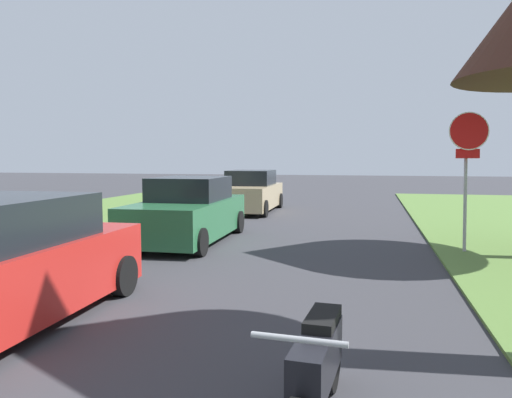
{
  "coord_description": "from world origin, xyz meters",
  "views": [
    {
      "loc": [
        2.21,
        1.49,
        2.05
      ],
      "look_at": [
        0.02,
        10.84,
        1.24
      ],
      "focal_mm": 34.27,
      "sensor_mm": 36.0,
      "label": 1
    }
  ],
  "objects_px": {
    "stop_sign_far": "(468,151)",
    "parked_sedan_green": "(188,212)",
    "parked_motorcycle": "(317,370)",
    "parked_sedan_tan": "(250,193)"
  },
  "relations": [
    {
      "from": "stop_sign_far",
      "to": "parked_motorcycle",
      "type": "distance_m",
      "value": 8.13
    },
    {
      "from": "parked_sedan_tan",
      "to": "parked_motorcycle",
      "type": "xyz_separation_m",
      "value": [
        4.11,
        -14.56,
        -0.24
      ]
    },
    {
      "from": "parked_sedan_green",
      "to": "parked_sedan_tan",
      "type": "height_order",
      "value": "same"
    },
    {
      "from": "stop_sign_far",
      "to": "parked_sedan_green",
      "type": "relative_size",
      "value": 0.67
    },
    {
      "from": "parked_sedan_tan",
      "to": "stop_sign_far",
      "type": "bearing_deg",
      "value": -47.17
    },
    {
      "from": "parked_sedan_green",
      "to": "parked_sedan_tan",
      "type": "distance_m",
      "value": 6.88
    },
    {
      "from": "parked_sedan_green",
      "to": "parked_motorcycle",
      "type": "height_order",
      "value": "parked_sedan_green"
    },
    {
      "from": "stop_sign_far",
      "to": "parked_sedan_tan",
      "type": "height_order",
      "value": "stop_sign_far"
    },
    {
      "from": "parked_sedan_green",
      "to": "parked_sedan_tan",
      "type": "xyz_separation_m",
      "value": [
        -0.13,
        6.88,
        0.0
      ]
    },
    {
      "from": "parked_sedan_green",
      "to": "stop_sign_far",
      "type": "bearing_deg",
      "value": -0.79
    }
  ]
}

